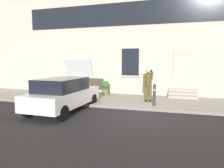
{
  "coord_description": "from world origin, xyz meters",
  "views": [
    {
      "loc": [
        1.42,
        -8.34,
        2.23
      ],
      "look_at": [
        -1.54,
        1.6,
        1.1
      ],
      "focal_mm": 33.03,
      "sensor_mm": 36.0,
      "label": 1
    }
  ],
  "objects_px": {
    "hatchback_car_white": "(64,94)",
    "person_on_phone": "(148,83)",
    "bollard_near_person": "(154,94)",
    "planter_olive": "(106,87)",
    "planter_cream": "(70,86)"
  },
  "relations": [
    {
      "from": "hatchback_car_white",
      "to": "person_on_phone",
      "type": "xyz_separation_m",
      "value": [
        3.48,
        2.53,
        0.35
      ]
    },
    {
      "from": "hatchback_car_white",
      "to": "bollard_near_person",
      "type": "relative_size",
      "value": 3.94
    },
    {
      "from": "hatchback_car_white",
      "to": "bollard_near_person",
      "type": "bearing_deg",
      "value": 21.58
    },
    {
      "from": "bollard_near_person",
      "to": "planter_olive",
      "type": "bearing_deg",
      "value": 141.63
    },
    {
      "from": "person_on_phone",
      "to": "hatchback_car_white",
      "type": "bearing_deg",
      "value": -159.87
    },
    {
      "from": "bollard_near_person",
      "to": "person_on_phone",
      "type": "height_order",
      "value": "person_on_phone"
    },
    {
      "from": "planter_olive",
      "to": "hatchback_car_white",
      "type": "bearing_deg",
      "value": -98.52
    },
    {
      "from": "hatchback_car_white",
      "to": "planter_olive",
      "type": "distance_m",
      "value": 4.17
    },
    {
      "from": "hatchback_car_white",
      "to": "person_on_phone",
      "type": "bearing_deg",
      "value": 36.03
    },
    {
      "from": "bollard_near_person",
      "to": "hatchback_car_white",
      "type": "bearing_deg",
      "value": -158.42
    },
    {
      "from": "hatchback_car_white",
      "to": "planter_olive",
      "type": "height_order",
      "value": "hatchback_car_white"
    },
    {
      "from": "planter_cream",
      "to": "planter_olive",
      "type": "bearing_deg",
      "value": 0.75
    },
    {
      "from": "bollard_near_person",
      "to": "person_on_phone",
      "type": "distance_m",
      "value": 1.16
    },
    {
      "from": "planter_olive",
      "to": "bollard_near_person",
      "type": "bearing_deg",
      "value": -38.37
    },
    {
      "from": "hatchback_car_white",
      "to": "planter_olive",
      "type": "relative_size",
      "value": 4.79
    }
  ]
}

